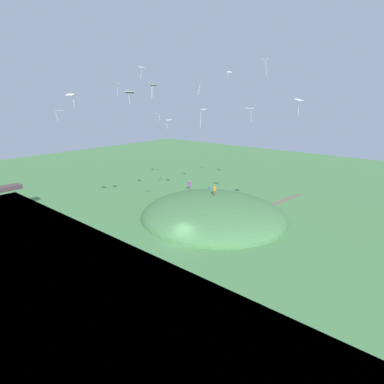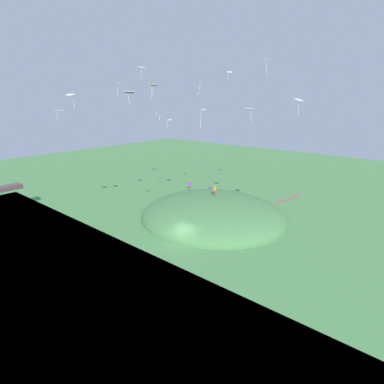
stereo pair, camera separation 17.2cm
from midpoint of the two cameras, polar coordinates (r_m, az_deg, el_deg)
ground_plane at (r=38.53m, az=-2.23°, el=-9.53°), size 160.00×160.00×0.00m
grass_hill at (r=46.82m, az=3.86°, el=-4.65°), size 21.70×22.70×6.19m
dirt_path at (r=55.32m, az=16.16°, el=-1.87°), size 13.99×3.06×0.04m
person_watching_kites at (r=46.37m, az=4.19°, el=0.54°), size 0.45×0.45×1.70m
person_near_shore at (r=51.26m, az=-0.57°, el=1.45°), size 0.57×0.57×1.77m
person_on_hilltop at (r=57.00m, az=3.27°, el=0.52°), size 0.53×0.53×1.84m
kite_0 at (r=38.47m, az=-22.25°, el=16.67°), size 0.96×1.11×1.60m
kite_1 at (r=46.09m, az=-4.60°, el=13.46°), size 1.20×1.28×1.37m
kite_2 at (r=39.99m, az=-14.48°, el=19.31°), size 1.03×1.21×1.43m
kite_3 at (r=36.97m, az=1.91°, el=15.12°), size 0.89×0.98×2.22m
kite_4 at (r=39.39m, az=-7.49°, el=19.31°), size 0.86×0.95×1.70m
kite_5 at (r=46.47m, az=-6.76°, el=14.50°), size 0.76×0.70×1.21m
kite_6 at (r=47.54m, az=-9.78°, el=22.27°), size 1.09×0.82×1.79m
kite_7 at (r=46.72m, az=13.67°, el=23.18°), size 0.89×1.07×2.21m
kite_8 at (r=44.90m, az=1.00°, el=19.97°), size 0.90×1.05×1.72m
kite_9 at (r=32.57m, az=-11.94°, el=17.98°), size 1.13×1.09×1.28m
kite_10 at (r=49.95m, az=-7.97°, el=19.56°), size 0.74×0.65×2.18m
kite_11 at (r=40.84m, az=-24.21°, el=13.94°), size 0.94×1.25×1.35m
kite_12 at (r=35.51m, az=19.51°, el=16.10°), size 1.13×0.83×1.69m
kite_13 at (r=49.75m, az=6.96°, el=21.65°), size 0.83×0.83×1.07m
kite_14 at (r=41.24m, az=10.76°, el=15.29°), size 1.08×1.32×1.79m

